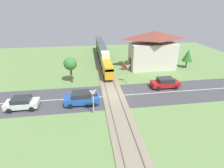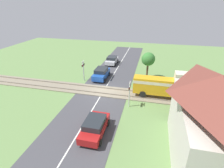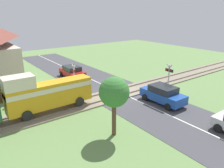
{
  "view_description": "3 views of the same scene",
  "coord_description": "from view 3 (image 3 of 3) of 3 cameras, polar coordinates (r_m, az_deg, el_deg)",
  "views": [
    {
      "loc": [
        -3.0,
        -19.79,
        11.09
      ],
      "look_at": [
        0.0,
        1.14,
        1.2
      ],
      "focal_mm": 28.0,
      "sensor_mm": 36.0,
      "label": 1
    },
    {
      "loc": [
        18.98,
        5.66,
        10.54
      ],
      "look_at": [
        0.0,
        1.14,
        1.2
      ],
      "focal_mm": 28.0,
      "sensor_mm": 36.0,
      "label": 2
    },
    {
      "loc": [
        -15.63,
        12.78,
        7.77
      ],
      "look_at": [
        0.0,
        1.14,
        1.2
      ],
      "focal_mm": 35.0,
      "sensor_mm": 36.0,
      "label": 3
    }
  ],
  "objects": [
    {
      "name": "pedestrian_by_station",
      "position": [
        20.46,
        -24.58,
        -3.26
      ],
      "size": [
        0.4,
        0.4,
        1.61
      ],
      "color": "#B2282D",
      "rests_on": "ground_plane"
    },
    {
      "name": "car_near_crossing",
      "position": [
        19.64,
        13.13,
        -2.59
      ],
      "size": [
        4.05,
        1.9,
        1.58
      ],
      "color": "#1E4CA8",
      "rests_on": "ground_plane"
    },
    {
      "name": "track_bed",
      "position": [
        21.61,
        2.43,
        -2.27
      ],
      "size": [
        2.8,
        48.0,
        0.24
      ],
      "color": "gray",
      "rests_on": "ground_plane"
    },
    {
      "name": "ground_plane",
      "position": [
        21.63,
        2.43,
        -2.44
      ],
      "size": [
        60.0,
        60.0,
        0.0
      ],
      "primitive_type": "plane",
      "color": "#66894C"
    },
    {
      "name": "crossing_signal_west_approach",
      "position": [
        21.74,
        14.63,
        2.37
      ],
      "size": [
        0.9,
        0.18,
        2.97
      ],
      "color": "#B7B7B7",
      "rests_on": "ground_plane"
    },
    {
      "name": "crossing_signal_east_approach",
      "position": [
        21.29,
        -9.89,
        2.37
      ],
      "size": [
        0.9,
        0.18,
        2.97
      ],
      "color": "#B7B7B7",
      "rests_on": "ground_plane"
    },
    {
      "name": "tree_roadside_hedge",
      "position": [
        13.5,
        0.55,
        -2.29
      ],
      "size": [
        1.93,
        1.93,
        3.96
      ],
      "color": "brown",
      "rests_on": "ground_plane"
    },
    {
      "name": "road_surface",
      "position": [
        21.63,
        2.43,
        -2.41
      ],
      "size": [
        48.0,
        6.4,
        0.02
      ],
      "color": "#424247",
      "rests_on": "ground_plane"
    },
    {
      "name": "car_far_side",
      "position": [
        26.85,
        -10.37,
        3.2
      ],
      "size": [
        3.94,
        1.89,
        1.45
      ],
      "color": "#A81919",
      "rests_on": "ground_plane"
    }
  ]
}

